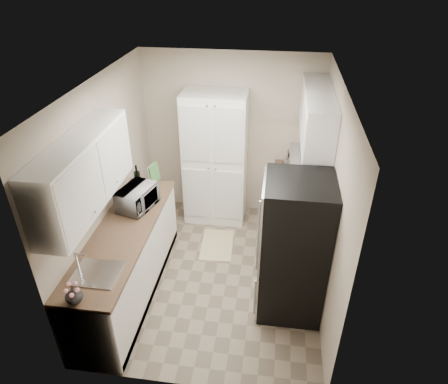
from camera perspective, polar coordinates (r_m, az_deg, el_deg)
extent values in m
plane|color=#7A6B56|center=(5.36, -1.22, -11.47)|extent=(3.20, 3.20, 0.00)
cube|color=#B3A490|center=(6.01, 1.04, 7.91)|extent=(2.60, 0.04, 2.50)
cube|color=#B3A490|center=(3.37, -5.83, -14.22)|extent=(2.60, 0.04, 2.50)
cube|color=#B3A490|center=(4.96, -16.41, 1.08)|extent=(0.04, 3.20, 2.50)
cube|color=#B3A490|center=(4.60, 14.80, -1.16)|extent=(0.04, 3.20, 2.50)
cube|color=white|center=(4.09, -1.63, 15.10)|extent=(2.60, 3.20, 0.04)
cube|color=white|center=(4.03, -19.36, 2.67)|extent=(0.33, 1.60, 0.70)
cube|color=white|center=(5.03, 13.06, 10.15)|extent=(0.33, 1.55, 0.58)
cube|color=#99999E|center=(4.78, 12.11, 4.26)|extent=(0.45, 0.76, 0.13)
cube|color=#B7B7BC|center=(4.19, -17.71, -11.03)|extent=(0.45, 0.40, 0.02)
cube|color=brown|center=(5.14, -15.31, 1.51)|extent=(0.02, 0.22, 0.22)
cube|color=white|center=(5.89, -1.27, 4.69)|extent=(0.90, 0.55, 2.00)
cube|color=white|center=(4.99, -13.56, -9.73)|extent=(0.60, 2.30, 0.88)
cube|color=brown|center=(4.70, -14.25, -5.49)|extent=(0.63, 2.33, 0.04)
cube|color=white|center=(6.00, 9.90, -1.40)|extent=(0.60, 0.80, 0.88)
cube|color=brown|center=(5.77, 10.31, 2.44)|extent=(0.63, 0.83, 0.04)
cube|color=#B7B7BC|center=(5.34, 9.78, -5.91)|extent=(0.64, 0.76, 0.90)
cube|color=black|center=(5.08, 10.24, -1.74)|extent=(0.66, 0.78, 0.03)
cube|color=black|center=(5.05, 13.63, -0.96)|extent=(0.06, 0.76, 0.22)
cube|color=pink|center=(5.16, 5.77, -5.68)|extent=(0.01, 0.16, 0.42)
cube|color=#F7ECCA|center=(5.35, 5.91, -4.14)|extent=(0.01, 0.16, 0.42)
cube|color=#B7B7BC|center=(4.46, 9.93, -8.00)|extent=(0.70, 0.72, 1.70)
imported|color=silver|center=(4.97, -12.28, -0.81)|extent=(0.46, 0.57, 0.28)
cylinder|color=black|center=(5.35, -12.28, 1.92)|extent=(0.08, 0.08, 0.32)
imported|color=white|center=(3.93, -20.70, -13.62)|extent=(0.16, 0.16, 0.16)
cube|color=#3F8A3D|center=(5.49, -9.90, 2.68)|extent=(0.06, 0.21, 0.26)
cube|color=#A5A4A8|center=(5.84, 10.13, 4.15)|extent=(0.37, 0.41, 0.20)
cube|color=#C7BD84|center=(5.79, -0.99, -7.54)|extent=(0.48, 0.73, 0.01)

